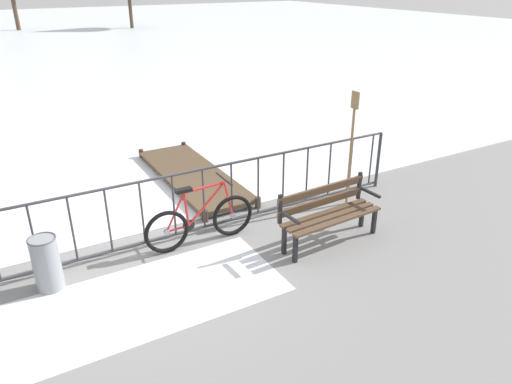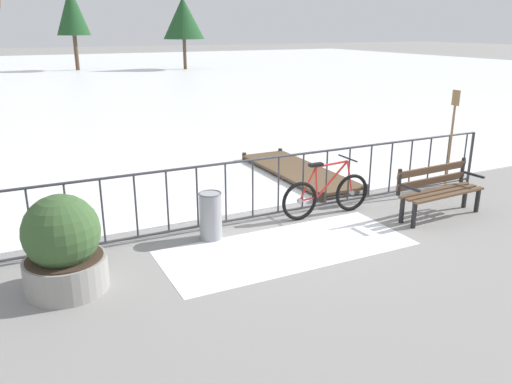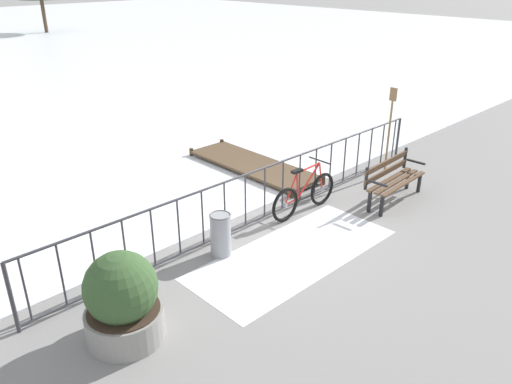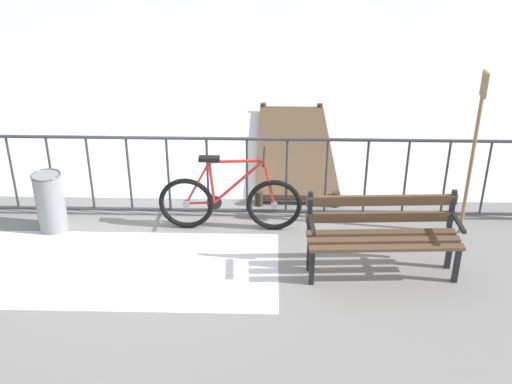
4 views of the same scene
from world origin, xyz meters
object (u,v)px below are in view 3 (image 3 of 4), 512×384
(bicycle_near_railing, at_px, (304,195))
(trash_bin, at_px, (221,234))
(park_bench, at_px, (393,177))
(oar_upright, at_px, (390,126))
(planter_with_shrub, at_px, (122,300))

(bicycle_near_railing, bearing_deg, trash_bin, -178.25)
(bicycle_near_railing, height_order, park_bench, bicycle_near_railing)
(trash_bin, height_order, oar_upright, oar_upright)
(planter_with_shrub, xyz_separation_m, oar_upright, (7.07, 0.74, 0.57))
(bicycle_near_railing, relative_size, planter_with_shrub, 1.41)
(planter_with_shrub, bearing_deg, oar_upright, 5.97)
(trash_bin, xyz_separation_m, oar_upright, (4.90, 0.05, 0.76))
(bicycle_near_railing, bearing_deg, planter_with_shrub, -170.00)
(planter_with_shrub, bearing_deg, park_bench, -0.94)
(planter_with_shrub, height_order, oar_upright, oar_upright)
(bicycle_near_railing, distance_m, planter_with_shrub, 4.38)
(planter_with_shrub, bearing_deg, trash_bin, 17.72)
(trash_bin, relative_size, oar_upright, 0.37)
(park_bench, height_order, trash_bin, park_bench)
(bicycle_near_railing, xyz_separation_m, oar_upright, (2.76, -0.02, 0.77))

